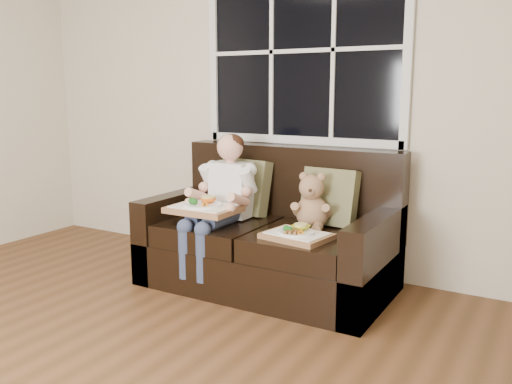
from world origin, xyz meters
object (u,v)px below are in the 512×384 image
Objects in this scene: child at (223,192)px; teddy_bear at (311,205)px; tray_right at (297,234)px; tray_left at (204,207)px; loveseat at (271,242)px.

child reaches higher than teddy_bear.
teddy_bear reaches higher than tray_right.
teddy_bear reaches higher than tray_left.
child is (-0.32, -0.12, 0.35)m from loveseat.
loveseat is 1.81× the size of child.
child is at bearing 77.32° from tray_left.
child is 0.20m from tray_left.
tray_left is 1.05× the size of tray_right.
loveseat is 0.49m from child.
tray_left is at bearing -169.97° from tray_right.
tray_left is at bearing -170.88° from teddy_bear.
child is at bearing -159.14° from loveseat.
tray_left is at bearing -102.16° from child.
child is 2.14× the size of tray_right.
teddy_bear is 0.86× the size of tray_left.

